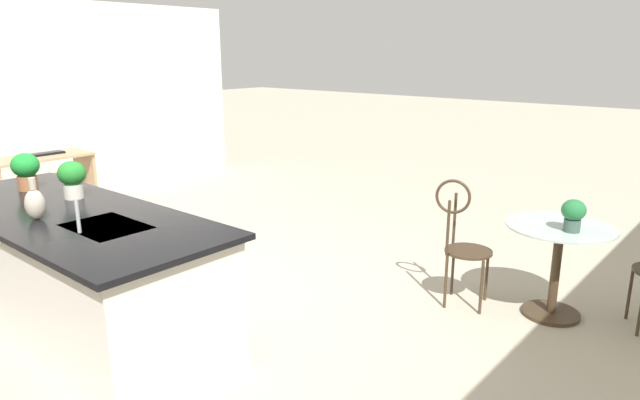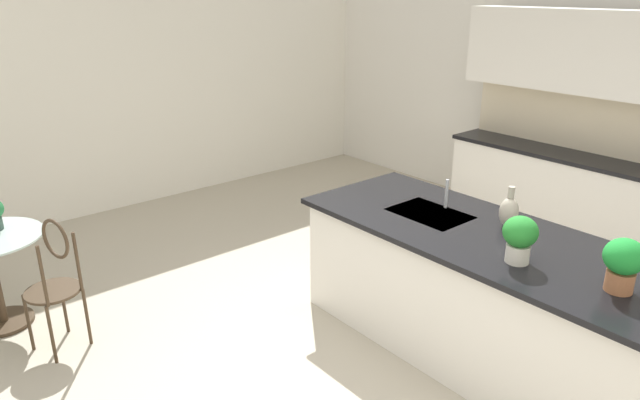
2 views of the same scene
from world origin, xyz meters
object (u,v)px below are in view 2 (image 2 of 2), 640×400
chair_near_window (55,279)px  vase_on_counter (509,211)px  potted_plant_counter_far (623,262)px  potted_plant_counter_near (520,236)px

chair_near_window → vase_on_counter: 3.17m
potted_plant_counter_far → vase_on_counter: (-0.90, 0.33, -0.06)m
potted_plant_counter_far → vase_on_counter: size_ratio=1.06×
chair_near_window → potted_plant_counter_near: (2.27, 2.04, 0.51)m
potted_plant_counter_near → potted_plant_counter_far: size_ratio=0.96×
potted_plant_counter_near → potted_plant_counter_far: (0.55, 0.11, 0.01)m
chair_near_window → potted_plant_counter_far: (2.82, 2.15, 0.52)m
chair_near_window → potted_plant_counter_far: potted_plant_counter_far is taller
chair_near_window → vase_on_counter: (1.92, 2.48, 0.46)m
potted_plant_counter_far → vase_on_counter: potted_plant_counter_far is taller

